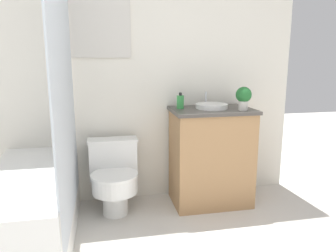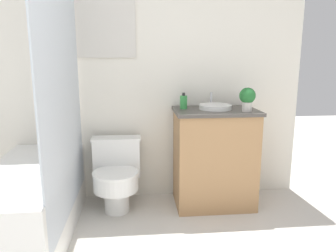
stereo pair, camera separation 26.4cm
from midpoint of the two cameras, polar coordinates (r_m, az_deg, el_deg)
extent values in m
cube|color=silver|center=(3.03, -9.48, 10.26)|extent=(3.15, 0.05, 2.50)
cube|color=beige|center=(3.00, -14.51, 16.51)|extent=(0.54, 0.02, 0.53)
cube|color=silver|center=(3.00, -14.51, 16.52)|extent=(0.51, 0.01, 0.50)
cube|color=white|center=(2.63, -25.73, -13.15)|extent=(0.59, 1.38, 0.54)
cube|color=silver|center=(2.35, -20.70, 4.94)|extent=(0.01, 1.27, 1.75)
cylinder|color=white|center=(2.95, -11.77, -12.82)|extent=(0.21, 0.21, 0.22)
cylinder|color=white|center=(2.83, -11.93, -9.90)|extent=(0.38, 0.38, 0.14)
cylinder|color=white|center=(2.80, -12.00, -8.38)|extent=(0.39, 0.39, 0.02)
cube|color=white|center=(3.01, -12.04, -5.72)|extent=(0.42, 0.17, 0.34)
cube|color=white|center=(2.96, -12.19, -2.40)|extent=(0.44, 0.18, 0.02)
cube|color=#AD7F51|center=(3.00, 4.97, -5.63)|extent=(0.69, 0.46, 0.85)
cube|color=#4C4742|center=(2.90, 5.13, 2.71)|extent=(0.72, 0.49, 0.03)
cylinder|color=white|center=(2.91, 5.03, 3.45)|extent=(0.29, 0.29, 0.04)
cylinder|color=silver|center=(3.07, 4.15, 4.75)|extent=(0.02, 0.02, 0.13)
cylinder|color=green|center=(2.88, -0.46, 4.17)|extent=(0.06, 0.06, 0.12)
cylinder|color=black|center=(2.87, -0.46, 5.57)|extent=(0.03, 0.03, 0.02)
cylinder|color=beige|center=(2.85, 10.39, 3.50)|extent=(0.08, 0.08, 0.08)
sphere|color=#23662D|center=(2.83, 10.46, 5.36)|extent=(0.13, 0.13, 0.13)
camera|label=1|loc=(0.13, -92.86, -0.61)|focal=35.00mm
camera|label=2|loc=(0.13, 87.14, 0.61)|focal=35.00mm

